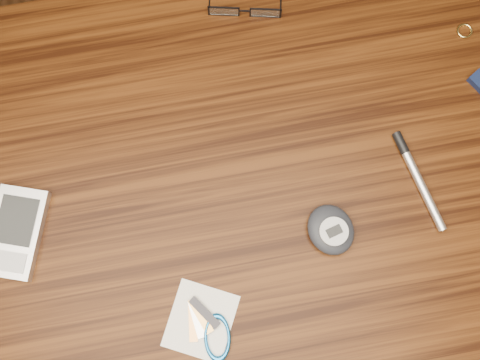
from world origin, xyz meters
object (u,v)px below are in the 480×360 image
(eyeglasses, at_px, (245,8))
(pedometer, at_px, (331,230))
(desk, at_px, (217,217))
(silver_pen, at_px, (415,173))
(pda_phone, at_px, (16,232))
(notepad_keys, at_px, (209,329))

(eyeglasses, height_order, pedometer, pedometer)
(desk, distance_m, silver_pen, 0.30)
(pedometer, bearing_deg, desk, 157.07)
(desk, xyz_separation_m, pedometer, (0.15, -0.06, 0.11))
(desk, height_order, eyeglasses, eyeglasses)
(eyeglasses, bearing_deg, pda_phone, -143.66)
(notepad_keys, height_order, silver_pen, silver_pen)
(silver_pen, bearing_deg, pedometer, -156.77)
(pda_phone, distance_m, silver_pen, 0.55)
(pda_phone, xyz_separation_m, notepad_keys, (0.23, -0.17, -0.01))
(pedometer, relative_size, notepad_keys, 0.70)
(eyeglasses, relative_size, pedometer, 1.57)
(desk, xyz_separation_m, notepad_keys, (-0.04, -0.16, 0.11))
(pedometer, distance_m, notepad_keys, 0.21)
(eyeglasses, distance_m, silver_pen, 0.34)
(desk, distance_m, eyeglasses, 0.31)
(silver_pen, bearing_deg, desk, 178.81)
(eyeglasses, distance_m, pedometer, 0.34)
(pda_phone, bearing_deg, desk, -2.27)
(pedometer, bearing_deg, eyeglasses, 99.15)
(pda_phone, xyz_separation_m, pedometer, (0.42, -0.07, 0.00))
(notepad_keys, bearing_deg, desk, 77.61)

